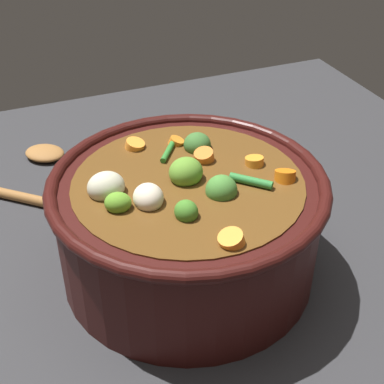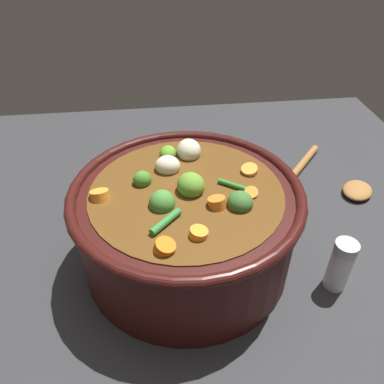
{
  "view_description": "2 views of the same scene",
  "coord_description": "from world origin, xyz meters",
  "views": [
    {
      "loc": [
        -0.2,
        -0.5,
        0.5
      ],
      "look_at": [
        0.0,
        -0.01,
        0.12
      ],
      "focal_mm": 52.49,
      "sensor_mm": 36.0,
      "label": 1
    },
    {
      "loc": [
        0.41,
        -0.04,
        0.46
      ],
      "look_at": [
        -0.01,
        0.01,
        0.12
      ],
      "focal_mm": 35.52,
      "sensor_mm": 36.0,
      "label": 2
    }
  ],
  "objects": [
    {
      "name": "salt_shaker",
      "position": [
        0.08,
        0.21,
        0.04
      ],
      "size": [
        0.03,
        0.03,
        0.09
      ],
      "color": "silver",
      "rests_on": "ground_plane"
    },
    {
      "name": "ground_plane",
      "position": [
        0.0,
        0.0,
        0.0
      ],
      "size": [
        1.1,
        1.1,
        0.0
      ],
      "primitive_type": "plane",
      "color": "#2D2D30"
    },
    {
      "name": "wooden_spoon",
      "position": [
        -0.16,
        0.3,
        0.01
      ],
      "size": [
        0.21,
        0.21,
        0.02
      ],
      "color": "#9E6934",
      "rests_on": "ground_plane"
    },
    {
      "name": "cooking_pot",
      "position": [
        -0.0,
        -0.0,
        0.07
      ],
      "size": [
        0.33,
        0.33,
        0.16
      ],
      "color": "#38110F",
      "rests_on": "ground_plane"
    }
  ]
}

